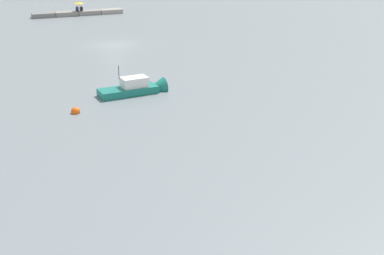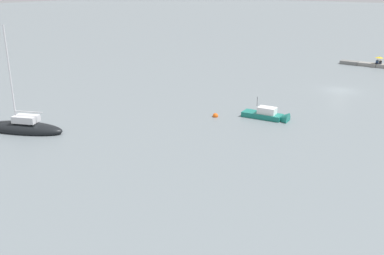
{
  "view_description": "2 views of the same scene",
  "coord_description": "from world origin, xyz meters",
  "px_view_note": "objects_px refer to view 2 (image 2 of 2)",
  "views": [
    {
      "loc": [
        12.52,
        53.0,
        11.7
      ],
      "look_at": [
        2.41,
        27.72,
        1.15
      ],
      "focal_mm": 49.28,
      "sensor_mm": 36.0,
      "label": 1
    },
    {
      "loc": [
        -16.31,
        57.98,
        14.17
      ],
      "look_at": [
        3.72,
        29.42,
        2.25
      ],
      "focal_mm": 40.57,
      "sensor_mm": 36.0,
      "label": 2
    }
  ],
  "objects_px": {
    "umbrella_open_yellow": "(379,57)",
    "mooring_buoy_near": "(215,116)",
    "person_seated_blue_right": "(377,62)",
    "person_seated_dark_left": "(380,63)",
    "motorboat_teal_near": "(270,116)",
    "sailboat_black_near": "(24,128)"
  },
  "relations": [
    {
      "from": "umbrella_open_yellow",
      "to": "mooring_buoy_near",
      "type": "distance_m",
      "value": 40.69
    },
    {
      "from": "umbrella_open_yellow",
      "to": "sailboat_black_near",
      "type": "distance_m",
      "value": 58.6
    },
    {
      "from": "mooring_buoy_near",
      "to": "person_seated_dark_left",
      "type": "bearing_deg",
      "value": -101.3
    },
    {
      "from": "sailboat_black_near",
      "to": "motorboat_teal_near",
      "type": "xyz_separation_m",
      "value": [
        -18.01,
        -17.64,
        -0.11
      ]
    },
    {
      "from": "person_seated_blue_right",
      "to": "motorboat_teal_near",
      "type": "xyz_separation_m",
      "value": [
        2.27,
        37.28,
        -0.54
      ]
    },
    {
      "from": "motorboat_teal_near",
      "to": "sailboat_black_near",
      "type": "bearing_deg",
      "value": -51.09
    },
    {
      "from": "mooring_buoy_near",
      "to": "motorboat_teal_near",
      "type": "bearing_deg",
      "value": -152.18
    },
    {
      "from": "person_seated_dark_left",
      "to": "mooring_buoy_near",
      "type": "relative_size",
      "value": 1.19
    },
    {
      "from": "umbrella_open_yellow",
      "to": "mooring_buoy_near",
      "type": "bearing_deg",
      "value": 79.09
    },
    {
      "from": "umbrella_open_yellow",
      "to": "motorboat_teal_near",
      "type": "height_order",
      "value": "motorboat_teal_near"
    },
    {
      "from": "person_seated_dark_left",
      "to": "motorboat_teal_near",
      "type": "xyz_separation_m",
      "value": [
        2.83,
        37.17,
        -0.54
      ]
    },
    {
      "from": "person_seated_blue_right",
      "to": "sailboat_black_near",
      "type": "bearing_deg",
      "value": 77.64
    },
    {
      "from": "person_seated_blue_right",
      "to": "umbrella_open_yellow",
      "type": "bearing_deg",
      "value": 174.89
    },
    {
      "from": "person_seated_blue_right",
      "to": "mooring_buoy_near",
      "type": "height_order",
      "value": "person_seated_blue_right"
    },
    {
      "from": "umbrella_open_yellow",
      "to": "sailboat_black_near",
      "type": "height_order",
      "value": "sailboat_black_near"
    },
    {
      "from": "umbrella_open_yellow",
      "to": "mooring_buoy_near",
      "type": "xyz_separation_m",
      "value": [
        7.7,
        39.93,
        -1.59
      ]
    },
    {
      "from": "person_seated_blue_right",
      "to": "motorboat_teal_near",
      "type": "distance_m",
      "value": 37.36
    },
    {
      "from": "sailboat_black_near",
      "to": "umbrella_open_yellow",
      "type": "bearing_deg",
      "value": -43.43
    },
    {
      "from": "person_seated_blue_right",
      "to": "motorboat_teal_near",
      "type": "height_order",
      "value": "motorboat_teal_near"
    },
    {
      "from": "sailboat_black_near",
      "to": "motorboat_teal_near",
      "type": "height_order",
      "value": "sailboat_black_near"
    },
    {
      "from": "person_seated_blue_right",
      "to": "person_seated_dark_left",
      "type": "bearing_deg",
      "value": 176.27
    },
    {
      "from": "motorboat_teal_near",
      "to": "person_seated_dark_left",
      "type": "bearing_deg",
      "value": 170.15
    }
  ]
}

